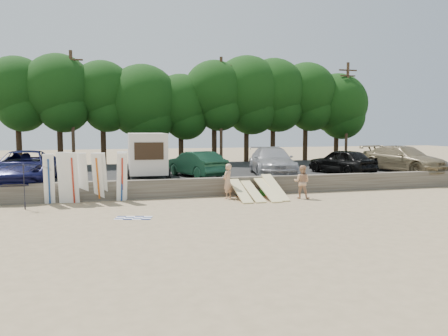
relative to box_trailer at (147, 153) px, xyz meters
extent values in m
plane|color=tan|center=(5.18, -6.26, -2.22)|extent=(120.00, 120.00, 0.00)
cube|color=#6B6356|center=(5.18, -3.26, -1.72)|extent=(44.00, 0.50, 1.00)
cube|color=#282828|center=(5.18, 4.24, -1.87)|extent=(44.00, 14.50, 0.70)
cylinder|color=#382616|center=(-9.03, 11.34, 0.53)|extent=(0.44, 0.44, 4.11)
sphere|color=#154614|center=(-9.03, 11.34, 4.55)|extent=(5.17, 5.17, 5.17)
cylinder|color=#382616|center=(-5.91, 10.94, 0.56)|extent=(0.44, 0.44, 4.17)
sphere|color=#154614|center=(-5.91, 10.94, 4.63)|extent=(5.52, 5.52, 5.52)
cylinder|color=#382616|center=(-2.55, 11.34, 0.51)|extent=(0.44, 0.44, 4.06)
sphere|color=#154614|center=(-2.55, 11.34, 4.48)|extent=(5.14, 5.14, 5.14)
cylinder|color=#382616|center=(0.72, 11.23, 0.27)|extent=(0.44, 0.44, 3.58)
sphere|color=#154614|center=(0.72, 11.23, 3.77)|extent=(6.15, 6.15, 6.15)
cylinder|color=#382616|center=(3.97, 11.34, 0.21)|extent=(0.44, 0.44, 3.46)
sphere|color=#154614|center=(3.97, 11.34, 3.59)|extent=(5.14, 5.14, 5.14)
cylinder|color=#382616|center=(6.84, 10.82, 0.58)|extent=(0.44, 0.44, 4.20)
sphere|color=#154614|center=(6.84, 10.82, 4.69)|extent=(5.36, 5.36, 5.36)
cylinder|color=#382616|center=(9.97, 11.34, 0.60)|extent=(0.44, 0.44, 4.25)
sphere|color=#154614|center=(9.97, 11.34, 4.76)|extent=(6.39, 6.39, 6.39)
cylinder|color=#382616|center=(12.54, 11.34, 0.63)|extent=(0.44, 0.44, 4.31)
sphere|color=#154614|center=(12.54, 11.34, 4.85)|extent=(5.96, 5.96, 5.96)
cylinder|color=#382616|center=(15.80, 11.34, 0.61)|extent=(0.44, 0.44, 4.26)
sphere|color=#154614|center=(15.80, 11.34, 4.78)|extent=(5.63, 5.63, 5.63)
cylinder|color=#382616|center=(19.06, 11.34, 0.29)|extent=(0.44, 0.44, 3.62)
sphere|color=#154614|center=(19.06, 11.34, 3.83)|extent=(5.72, 5.72, 5.72)
cylinder|color=#473321|center=(-4.82, 9.74, 2.98)|extent=(0.26, 0.26, 9.00)
cube|color=#473321|center=(-4.82, 9.74, 6.78)|extent=(1.80, 0.12, 0.12)
cube|color=#473321|center=(-4.82, 9.74, 6.28)|extent=(1.50, 0.10, 0.10)
cylinder|color=#473321|center=(7.18, 9.74, 2.98)|extent=(0.26, 0.26, 9.00)
cube|color=#473321|center=(7.18, 9.74, 6.78)|extent=(1.80, 0.12, 0.12)
cube|color=#473321|center=(7.18, 9.74, 6.28)|extent=(1.50, 0.10, 0.10)
cylinder|color=#473321|center=(19.18, 9.74, 2.98)|extent=(0.26, 0.26, 9.00)
cube|color=#473321|center=(19.18, 9.74, 6.78)|extent=(1.80, 0.12, 0.12)
cube|color=#473321|center=(19.18, 9.74, 6.28)|extent=(1.50, 0.10, 0.10)
cube|color=beige|center=(0.00, 0.01, 0.02)|extent=(2.26, 4.33, 2.34)
cube|color=black|center=(-0.07, -2.14, 0.24)|extent=(1.60, 0.09, 0.96)
cylinder|color=black|center=(-1.16, -1.34, -1.17)|extent=(0.23, 0.71, 0.70)
cylinder|color=black|center=(1.08, -1.41, -1.17)|extent=(0.23, 0.71, 0.70)
cylinder|color=black|center=(-1.07, 1.43, -1.17)|extent=(0.23, 0.71, 0.70)
cylinder|color=black|center=(1.16, 1.36, -1.17)|extent=(0.23, 0.71, 0.70)
imported|color=#121441|center=(-6.71, -0.53, -0.63)|extent=(3.04, 6.46, 1.79)
imported|color=#173F29|center=(3.03, 0.24, -0.73)|extent=(3.26, 5.10, 1.59)
imported|color=#9D9CA1|center=(7.98, -0.07, -0.64)|extent=(3.66, 6.49, 1.77)
imported|color=black|center=(12.77, -0.54, -0.70)|extent=(3.25, 5.20, 1.65)
imported|color=#857555|center=(17.54, -0.55, -0.62)|extent=(3.91, 6.61, 1.80)
cube|color=white|center=(-5.06, -3.90, -0.97)|extent=(0.57, 0.87, 2.50)
cube|color=white|center=(-4.43, -3.80, -0.94)|extent=(0.56, 0.59, 2.57)
cube|color=white|center=(-3.96, -3.90, -0.94)|extent=(0.55, 0.63, 2.56)
cube|color=white|center=(-3.52, -3.66, -0.96)|extent=(0.59, 0.83, 2.51)
cube|color=white|center=(-2.78, -3.77, -0.97)|extent=(0.63, 0.87, 2.51)
cube|color=white|center=(-2.60, -3.66, -0.97)|extent=(0.63, 0.86, 2.51)
cube|color=white|center=(-1.62, -3.84, -0.94)|extent=(0.58, 0.62, 2.57)
cube|color=white|center=(-1.60, -3.86, -0.97)|extent=(0.52, 0.83, 2.50)
cube|color=beige|center=(4.36, -4.81, -1.73)|extent=(0.56, 2.88, 0.98)
cube|color=beige|center=(5.03, -4.78, -1.77)|extent=(0.56, 2.90, 0.90)
cube|color=beige|center=(5.83, -4.91, -1.74)|extent=(0.56, 2.89, 0.96)
cube|color=beige|center=(6.35, -4.73, -1.66)|extent=(0.56, 2.83, 1.13)
imported|color=tan|center=(3.81, -4.38, -1.30)|extent=(0.79, 0.78, 1.85)
imported|color=tan|center=(7.61, -5.36, -1.34)|extent=(1.09, 1.04, 1.77)
cube|color=#268C2E|center=(5.99, -3.86, -2.06)|extent=(0.44, 0.38, 0.32)
cube|color=#EA521B|center=(6.19, -4.26, -2.11)|extent=(0.31, 0.26, 0.22)
plane|color=white|center=(-1.32, -8.20, -2.22)|extent=(1.84, 1.84, 0.00)
imported|color=black|center=(-5.98, -4.92, -1.12)|extent=(3.17, 3.20, 2.20)
camera|label=1|loc=(-2.35, -26.39, 1.49)|focal=35.00mm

